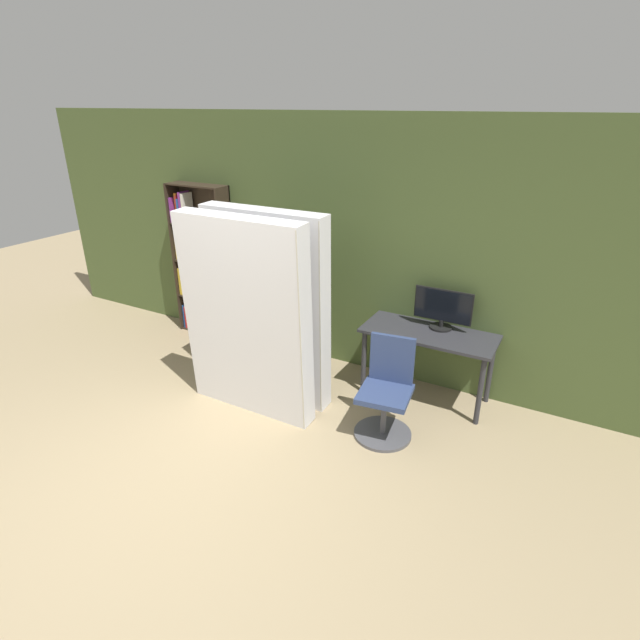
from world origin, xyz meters
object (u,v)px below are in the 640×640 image
mattress_near (246,319)px  office_chair (386,398)px  mattress_far (267,307)px  monitor (443,308)px  bookshelf (199,261)px

mattress_near → office_chair: bearing=11.8°
mattress_near → mattress_far: (0.00, 0.34, -0.00)m
monitor → mattress_far: (-1.49, -0.83, 0.01)m
mattress_far → monitor: bearing=29.3°
monitor → bookshelf: size_ratio=0.30×
office_chair → bookshelf: size_ratio=0.48×
monitor → mattress_far: bearing=-150.7°
office_chair → mattress_near: mattress_near is taller
mattress_near → monitor: bearing=38.3°
office_chair → bookshelf: 3.13m
monitor → office_chair: monitor is taller
mattress_near → mattress_far: bearing=90.0°
office_chair → bookshelf: bookshelf is taller
bookshelf → mattress_near: 2.03m
monitor → bookshelf: bearing=179.3°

